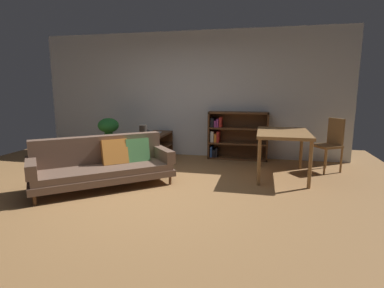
{
  "coord_description": "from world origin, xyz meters",
  "views": [
    {
      "loc": [
        1.61,
        -3.96,
        1.51
      ],
      "look_at": [
        0.53,
        0.74,
        0.62
      ],
      "focal_mm": 28.62,
      "sensor_mm": 36.0,
      "label": 1
    }
  ],
  "objects_px": {
    "dining_table": "(283,136)",
    "dining_chair_near": "(330,142)",
    "media_console": "(153,148)",
    "potted_floor_plant": "(109,135)",
    "open_laptop": "(152,132)",
    "fabric_couch": "(104,163)",
    "bookshelf": "(235,135)",
    "desk_speaker": "(143,131)"
  },
  "relations": [
    {
      "from": "open_laptop",
      "to": "media_console",
      "type": "bearing_deg",
      "value": -63.57
    },
    {
      "from": "dining_chair_near",
      "to": "dining_table",
      "type": "bearing_deg",
      "value": -146.87
    },
    {
      "from": "fabric_couch",
      "to": "open_laptop",
      "type": "height_order",
      "value": "fabric_couch"
    },
    {
      "from": "bookshelf",
      "to": "dining_chair_near",
      "type": "bearing_deg",
      "value": -18.76
    },
    {
      "from": "fabric_couch",
      "to": "bookshelf",
      "type": "relative_size",
      "value": 1.66
    },
    {
      "from": "media_console",
      "to": "potted_floor_plant",
      "type": "relative_size",
      "value": 1.55
    },
    {
      "from": "open_laptop",
      "to": "dining_chair_near",
      "type": "relative_size",
      "value": 0.49
    },
    {
      "from": "dining_table",
      "to": "dining_chair_near",
      "type": "height_order",
      "value": "dining_chair_near"
    },
    {
      "from": "fabric_couch",
      "to": "bookshelf",
      "type": "distance_m",
      "value": 2.94
    },
    {
      "from": "dining_table",
      "to": "open_laptop",
      "type": "bearing_deg",
      "value": 164.36
    },
    {
      "from": "fabric_couch",
      "to": "media_console",
      "type": "xyz_separation_m",
      "value": [
        0.18,
        1.69,
        -0.08
      ]
    },
    {
      "from": "desk_speaker",
      "to": "bookshelf",
      "type": "bearing_deg",
      "value": 31.66
    },
    {
      "from": "open_laptop",
      "to": "desk_speaker",
      "type": "distance_m",
      "value": 0.6
    },
    {
      "from": "fabric_couch",
      "to": "bookshelf",
      "type": "xyz_separation_m",
      "value": [
        1.79,
        2.32,
        0.14
      ]
    },
    {
      "from": "dining_table",
      "to": "dining_chair_near",
      "type": "xyz_separation_m",
      "value": [
        0.86,
        0.56,
        -0.16
      ]
    },
    {
      "from": "media_console",
      "to": "open_laptop",
      "type": "xyz_separation_m",
      "value": [
        -0.1,
        0.2,
        0.3
      ]
    },
    {
      "from": "potted_floor_plant",
      "to": "fabric_couch",
      "type": "bearing_deg",
      "value": -64.27
    },
    {
      "from": "dining_table",
      "to": "dining_chair_near",
      "type": "distance_m",
      "value": 1.05
    },
    {
      "from": "desk_speaker",
      "to": "dining_chair_near",
      "type": "bearing_deg",
      "value": 6.95
    },
    {
      "from": "media_console",
      "to": "desk_speaker",
      "type": "distance_m",
      "value": 0.56
    },
    {
      "from": "desk_speaker",
      "to": "potted_floor_plant",
      "type": "bearing_deg",
      "value": 154.32
    },
    {
      "from": "fabric_couch",
      "to": "potted_floor_plant",
      "type": "height_order",
      "value": "potted_floor_plant"
    },
    {
      "from": "dining_chair_near",
      "to": "open_laptop",
      "type": "bearing_deg",
      "value": 177.21
    },
    {
      "from": "media_console",
      "to": "desk_speaker",
      "type": "relative_size",
      "value": 5.46
    },
    {
      "from": "potted_floor_plant",
      "to": "dining_table",
      "type": "distance_m",
      "value": 3.62
    },
    {
      "from": "fabric_couch",
      "to": "potted_floor_plant",
      "type": "relative_size",
      "value": 2.39
    },
    {
      "from": "open_laptop",
      "to": "dining_chair_near",
      "type": "height_order",
      "value": "dining_chair_near"
    },
    {
      "from": "bookshelf",
      "to": "desk_speaker",
      "type": "bearing_deg",
      "value": -148.34
    },
    {
      "from": "bookshelf",
      "to": "media_console",
      "type": "bearing_deg",
      "value": -158.42
    },
    {
      "from": "fabric_couch",
      "to": "bookshelf",
      "type": "height_order",
      "value": "bookshelf"
    },
    {
      "from": "media_console",
      "to": "desk_speaker",
      "type": "xyz_separation_m",
      "value": [
        -0.05,
        -0.39,
        0.4
      ]
    },
    {
      "from": "media_console",
      "to": "potted_floor_plant",
      "type": "distance_m",
      "value": 1.06
    },
    {
      "from": "dining_table",
      "to": "bookshelf",
      "type": "relative_size",
      "value": 1.01
    },
    {
      "from": "desk_speaker",
      "to": "bookshelf",
      "type": "relative_size",
      "value": 0.2
    },
    {
      "from": "fabric_couch",
      "to": "dining_chair_near",
      "type": "height_order",
      "value": "dining_chair_near"
    },
    {
      "from": "open_laptop",
      "to": "dining_table",
      "type": "relative_size",
      "value": 0.37
    },
    {
      "from": "open_laptop",
      "to": "desk_speaker",
      "type": "relative_size",
      "value": 1.91
    },
    {
      "from": "media_console",
      "to": "dining_table",
      "type": "relative_size",
      "value": 1.06
    },
    {
      "from": "dining_chair_near",
      "to": "potted_floor_plant",
      "type": "bearing_deg",
      "value": 179.33
    },
    {
      "from": "fabric_couch",
      "to": "dining_chair_near",
      "type": "bearing_deg",
      "value": 25.69
    },
    {
      "from": "desk_speaker",
      "to": "open_laptop",
      "type": "bearing_deg",
      "value": 94.49
    },
    {
      "from": "fabric_couch",
      "to": "dining_table",
      "type": "height_order",
      "value": "dining_table"
    }
  ]
}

